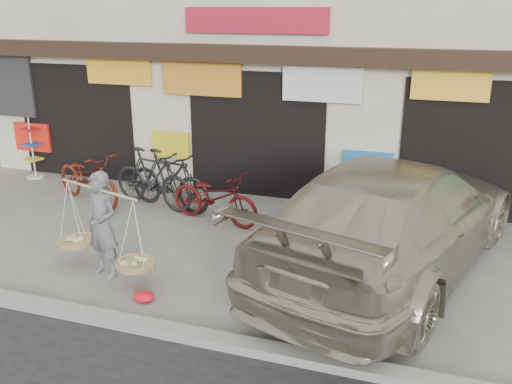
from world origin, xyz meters
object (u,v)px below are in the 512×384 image
(display_rack, at_px, (33,154))
(bike_0, at_px, (88,178))
(bike_3, at_px, (169,180))
(bike_2, at_px, (215,197))
(street_vendor, at_px, (102,229))
(suv, at_px, (394,216))
(bike_1, at_px, (153,178))

(display_rack, bearing_deg, bike_0, -25.79)
(bike_3, relative_size, display_rack, 1.39)
(bike_3, bearing_deg, display_rack, 91.81)
(bike_2, xyz_separation_m, bike_3, (-1.16, 0.37, 0.11))
(bike_3, bearing_deg, bike_0, 110.87)
(street_vendor, height_order, suv, suv)
(suv, distance_m, display_rack, 8.96)
(display_rack, bearing_deg, bike_3, -12.60)
(bike_2, height_order, bike_3, bike_3)
(bike_1, distance_m, bike_2, 1.58)
(street_vendor, distance_m, bike_1, 3.04)
(bike_1, distance_m, display_rack, 3.85)
(street_vendor, height_order, display_rack, street_vendor)
(bike_1, relative_size, bike_3, 1.00)
(bike_0, xyz_separation_m, bike_1, (1.42, 0.20, 0.06))
(bike_3, bearing_deg, suv, -92.18)
(bike_2, bearing_deg, bike_3, 85.10)
(street_vendor, height_order, bike_0, street_vendor)
(bike_0, bearing_deg, suv, -76.98)
(street_vendor, relative_size, bike_0, 0.90)
(street_vendor, bearing_deg, bike_2, 90.33)
(display_rack, bearing_deg, bike_2, -13.79)
(bike_3, xyz_separation_m, suv, (4.56, -1.36, 0.28))
(street_vendor, xyz_separation_m, bike_2, (0.78, 2.57, -0.26))
(street_vendor, relative_size, bike_3, 0.92)
(bike_1, distance_m, suv, 5.12)
(bike_0, height_order, bike_2, bike_0)
(bike_0, distance_m, display_rack, 2.58)
(street_vendor, bearing_deg, display_rack, 156.57)
(bike_2, xyz_separation_m, display_rack, (-5.27, 1.29, 0.09))
(suv, bearing_deg, display_rack, 2.33)
(bike_0, height_order, bike_3, bike_3)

